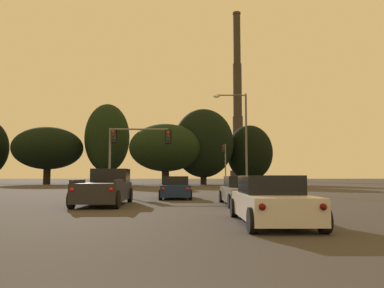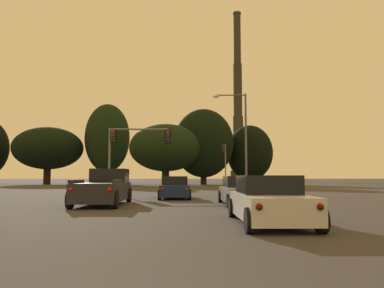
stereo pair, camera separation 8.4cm
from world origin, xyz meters
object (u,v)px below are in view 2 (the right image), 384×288
at_px(street_lamp, 241,132).
at_px(pickup_truck_left_lane_second, 105,189).
at_px(sedan_right_lane_third, 269,201).
at_px(traffic_light_far_right, 225,159).
at_px(traffic_light_overhead_left, 131,143).
at_px(sedan_center_lane_front, 175,188).
at_px(sedan_right_lane_second, 242,191).
at_px(smokestack, 238,114).

bearing_deg(street_lamp, pickup_truck_left_lane_second, -119.31).
xyz_separation_m(sedan_right_lane_third, traffic_light_far_right, (3.21, 43.22, 3.40)).
bearing_deg(traffic_light_overhead_left, sedan_right_lane_third, -70.78).
height_order(sedan_center_lane_front, traffic_light_overhead_left, traffic_light_overhead_left).
distance_m(sedan_center_lane_front, pickup_truck_left_lane_second, 6.42).
height_order(sedan_right_lane_second, traffic_light_overhead_left, traffic_light_overhead_left).
xyz_separation_m(sedan_right_lane_third, traffic_light_overhead_left, (-7.17, 20.57, 3.58)).
xyz_separation_m(sedan_center_lane_front, traffic_light_overhead_left, (-3.98, 7.35, 3.58)).
xyz_separation_m(sedan_center_lane_front, pickup_truck_left_lane_second, (-3.36, -5.46, 0.14)).
bearing_deg(sedan_right_lane_third, traffic_light_far_right, 86.34).
height_order(street_lamp, smokestack, smokestack).
bearing_deg(street_lamp, traffic_light_overhead_left, -158.49).
bearing_deg(sedan_right_lane_second, traffic_light_far_right, 84.82).
xyz_separation_m(sedan_right_lane_second, smokestack, (15.33, 108.95, 22.61)).
bearing_deg(sedan_center_lane_front, pickup_truck_left_lane_second, -123.19).
distance_m(sedan_right_lane_second, traffic_light_far_right, 36.06).
xyz_separation_m(sedan_right_lane_third, smokestack, (15.65, 116.39, 22.61)).
height_order(sedan_right_lane_second, smokestack, smokestack).
height_order(pickup_truck_left_lane_second, traffic_light_overhead_left, traffic_light_overhead_left).
bearing_deg(pickup_truck_left_lane_second, smokestack, 77.45).
xyz_separation_m(sedan_right_lane_third, street_lamp, (2.87, 24.53, 5.07)).
relative_size(sedan_center_lane_front, pickup_truck_left_lane_second, 0.86).
relative_size(traffic_light_overhead_left, street_lamp, 0.59).
relative_size(sedan_center_lane_front, sedan_right_lane_second, 1.01).
bearing_deg(sedan_center_lane_front, sedan_right_lane_second, -60.36).
distance_m(pickup_truck_left_lane_second, sedan_right_lane_second, 6.88).
distance_m(sedan_center_lane_front, smokestack, 107.29).
relative_size(sedan_center_lane_front, traffic_light_overhead_left, 0.86).
relative_size(sedan_center_lane_front, traffic_light_far_right, 0.77).
xyz_separation_m(sedan_right_lane_second, traffic_light_far_right, (2.89, 35.78, 3.40)).
bearing_deg(street_lamp, traffic_light_far_right, 88.95).
distance_m(pickup_truck_left_lane_second, traffic_light_overhead_left, 13.28).
bearing_deg(pickup_truck_left_lane_second, sedan_right_lane_third, -50.83).
bearing_deg(sedan_right_lane_second, pickup_truck_left_lane_second, 176.79).
bearing_deg(traffic_light_far_right, sedan_right_lane_third, -94.25).
distance_m(sedan_right_lane_third, traffic_light_overhead_left, 22.08).
relative_size(pickup_truck_left_lane_second, street_lamp, 0.58).
height_order(sedan_center_lane_front, pickup_truck_left_lane_second, pickup_truck_left_lane_second).
bearing_deg(sedan_right_lane_third, pickup_truck_left_lane_second, 130.76).
relative_size(pickup_truck_left_lane_second, traffic_light_far_right, 0.89).
distance_m(sedan_center_lane_front, traffic_light_far_right, 30.86).
bearing_deg(sedan_right_lane_second, smokestack, 81.43).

